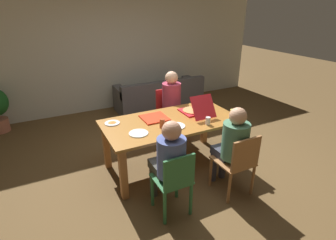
% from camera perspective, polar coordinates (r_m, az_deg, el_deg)
% --- Properties ---
extents(ground_plane, '(20.00, 20.00, 0.00)m').
position_cam_1_polar(ground_plane, '(4.21, 0.63, -9.63)').
color(ground_plane, brown).
extents(back_wall, '(7.64, 0.12, 2.70)m').
position_cam_1_polar(back_wall, '(6.35, -12.15, 14.50)').
color(back_wall, beige).
rests_on(back_wall, ground).
extents(dining_table, '(1.96, 1.00, 0.76)m').
position_cam_1_polar(dining_table, '(3.89, 0.67, -1.57)').
color(dining_table, '#9F6629').
rests_on(dining_table, ground).
extents(chair_0, '(0.44, 0.45, 0.87)m').
position_cam_1_polar(chair_0, '(3.48, 14.81, -8.66)').
color(chair_0, '#99653A').
rests_on(chair_0, ground).
extents(person_0, '(0.34, 0.50, 1.19)m').
position_cam_1_polar(person_0, '(3.47, 13.64, -4.69)').
color(person_0, '#353642').
rests_on(person_0, ground).
extents(chair_1, '(0.40, 0.40, 0.84)m').
position_cam_1_polar(chair_1, '(3.08, 1.38, -13.02)').
color(chair_1, '#2C6B3C').
rests_on(chair_1, ground).
extents(person_1, '(0.33, 0.55, 1.18)m').
position_cam_1_polar(person_1, '(3.06, 0.16, -8.25)').
color(person_1, '#3F3E36').
rests_on(person_1, ground).
extents(chair_2, '(0.43, 0.45, 0.90)m').
position_cam_1_polar(chair_2, '(4.88, 0.20, 2.03)').
color(chair_2, '#B32524').
rests_on(chair_2, ground).
extents(person_2, '(0.33, 0.48, 1.26)m').
position_cam_1_polar(person_2, '(4.68, 0.99, 4.11)').
color(person_2, '#2B364D').
rests_on(person_2, ground).
extents(pizza_box_0, '(0.37, 0.37, 0.02)m').
position_cam_1_polar(pizza_box_0, '(3.91, -2.94, 0.45)').
color(pizza_box_0, red).
rests_on(pizza_box_0, dining_table).
extents(pizza_box_1, '(0.36, 0.56, 0.33)m').
position_cam_1_polar(pizza_box_1, '(4.10, 5.79, 2.10)').
color(pizza_box_1, red).
rests_on(pizza_box_1, dining_table).
extents(plate_0, '(0.21, 0.21, 0.03)m').
position_cam_1_polar(plate_0, '(3.83, -11.92, -0.59)').
color(plate_0, white).
rests_on(plate_0, dining_table).
extents(plate_1, '(0.25, 0.25, 0.01)m').
position_cam_1_polar(plate_1, '(3.48, -6.35, -2.84)').
color(plate_1, white).
rests_on(plate_1, dining_table).
extents(plate_2, '(0.25, 0.25, 0.03)m').
position_cam_1_polar(plate_2, '(3.66, 1.76, -1.25)').
color(plate_2, white).
rests_on(plate_2, dining_table).
extents(drinking_glass_0, '(0.07, 0.07, 0.12)m').
position_cam_1_polar(drinking_glass_0, '(3.98, 14.73, 0.89)').
color(drinking_glass_0, '#DECA5E').
rests_on(drinking_glass_0, dining_table).
extents(drinking_glass_1, '(0.07, 0.07, 0.13)m').
position_cam_1_polar(drinking_glass_1, '(3.59, -1.24, -0.72)').
color(drinking_glass_1, '#B34B2A').
rests_on(drinking_glass_1, dining_table).
extents(drinking_glass_2, '(0.07, 0.07, 0.11)m').
position_cam_1_polar(drinking_glass_2, '(4.07, 13.68, 1.47)').
color(drinking_glass_2, '#DFCA5F').
rests_on(drinking_glass_2, dining_table).
extents(drinking_glass_3, '(0.07, 0.07, 0.11)m').
position_cam_1_polar(drinking_glass_3, '(3.74, 8.60, -0.18)').
color(drinking_glass_3, silver).
rests_on(drinking_glass_3, dining_table).
extents(couch, '(2.05, 0.76, 0.73)m').
position_cam_1_polar(couch, '(6.35, -1.80, 5.00)').
color(couch, '#515053').
rests_on(couch, ground).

